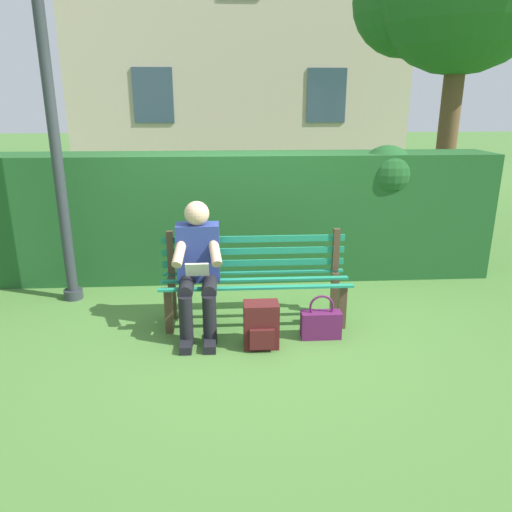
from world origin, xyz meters
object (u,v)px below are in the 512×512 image
Objects in this scene: backpack at (261,325)px; park_bench at (255,276)px; handbag at (321,323)px; lamp_post at (46,73)px; person_seated at (198,265)px.

park_bench is at bearing -87.88° from backpack.
handbag is 3.40m from lamp_post.
lamp_post is at bearing -31.65° from backpack.
lamp_post is (1.91, -1.18, 2.06)m from backpack.
handbag is at bearing 142.96° from park_bench.
person_seated is at bearing -34.48° from backpack.
park_bench is 0.57m from person_seated.
park_bench is 0.76m from handbag.
park_bench is 0.60m from backpack.
person_seated reaches higher than handbag.
person_seated reaches higher than park_bench.
handbag is at bearing 156.70° from lamp_post.
lamp_post reaches higher than handbag.
handbag is at bearing -167.00° from backpack.
park_bench is 2.69m from lamp_post.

